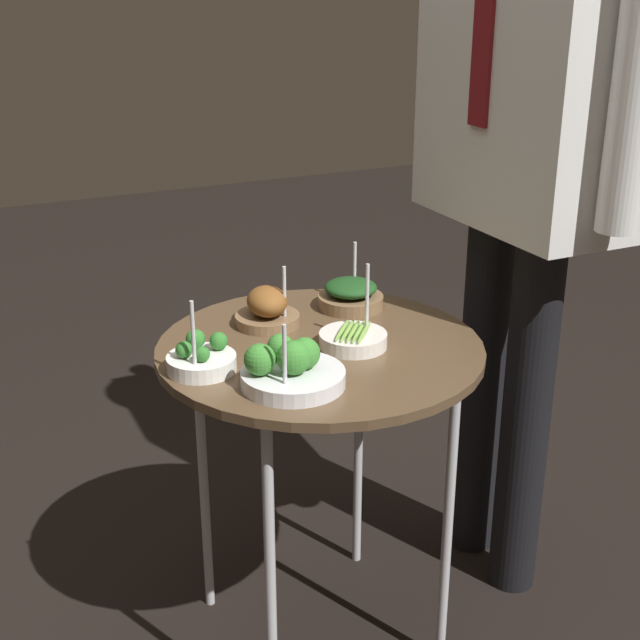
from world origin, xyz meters
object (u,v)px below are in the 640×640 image
bowl_spinach_center (351,295)px  waiter_figure (528,105)px  serving_cart (320,371)px  bowl_roast_front_center (267,309)px  bowl_asparagus_far_rim (353,338)px  bowl_broccoli_mid_left (201,359)px  bowl_broccoli_mid_right (290,368)px

bowl_spinach_center → waiter_figure: 0.51m
serving_cart → bowl_roast_front_center: 0.17m
bowl_asparagus_far_rim → bowl_spinach_center: 0.20m
bowl_asparagus_far_rim → bowl_spinach_center: bearing=154.1°
bowl_broccoli_mid_left → waiter_figure: 0.81m
serving_cart → waiter_figure: (-0.05, 0.47, 0.46)m
bowl_roast_front_center → bowl_spinach_center: bearing=94.2°
bowl_spinach_center → bowl_roast_front_center: bowl_spinach_center is taller
serving_cart → bowl_broccoli_mid_right: bowl_broccoli_mid_right is taller
bowl_broccoli_mid_right → bowl_spinach_center: bearing=137.2°
serving_cart → bowl_broccoli_mid_right: size_ratio=3.75×
serving_cart → waiter_figure: bearing=95.6°
bowl_broccoli_mid_right → bowl_asparagus_far_rim: bearing=120.0°
bowl_asparagus_far_rim → waiter_figure: bearing=100.6°
bowl_broccoli_mid_left → bowl_broccoli_mid_right: 0.17m
bowl_broccoli_mid_right → waiter_figure: size_ratio=0.10×
bowl_asparagus_far_rim → bowl_roast_front_center: bearing=-148.2°
bowl_asparagus_far_rim → bowl_spinach_center: bowl_asparagus_far_rim is taller
serving_cart → waiter_figure: size_ratio=0.39×
bowl_broccoli_mid_right → bowl_broccoli_mid_left: bearing=-136.1°
bowl_asparagus_far_rim → bowl_broccoli_mid_left: (-0.02, -0.29, 0.01)m
bowl_broccoli_mid_right → bowl_roast_front_center: size_ratio=1.40×
serving_cart → bowl_roast_front_center: size_ratio=5.24×
bowl_broccoli_mid_right → bowl_roast_front_center: bearing=165.7°
bowl_broccoli_mid_left → bowl_broccoli_mid_right: bowl_broccoli_mid_left is taller
bowl_asparagus_far_rim → waiter_figure: waiter_figure is taller
bowl_asparagus_far_rim → bowl_broccoli_mid_left: 0.29m
bowl_roast_front_center → bowl_broccoli_mid_right: bearing=-14.3°
bowl_broccoli_mid_left → bowl_roast_front_center: size_ratio=1.12×
bowl_asparagus_far_rim → waiter_figure: 0.58m
bowl_spinach_center → bowl_roast_front_center: (0.01, -0.19, 0.01)m
bowl_roast_front_center → waiter_figure: bearing=80.5°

